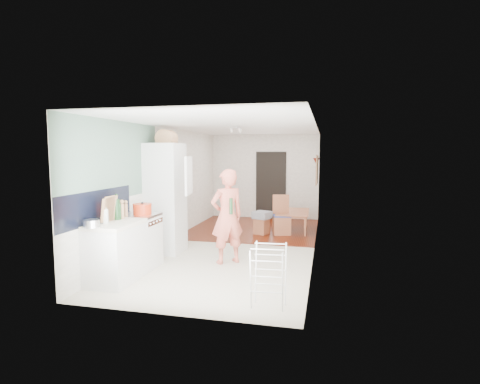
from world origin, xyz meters
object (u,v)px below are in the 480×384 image
at_px(person, 227,208).
at_px(drying_rack, 269,276).
at_px(dining_table, 294,223).
at_px(dining_chair, 282,215).
at_px(stool, 262,226).

relative_size(person, drying_rack, 2.45).
bearing_deg(dining_table, drying_rack, 179.22).
distance_m(dining_chair, drying_rack, 4.31).
relative_size(dining_chair, drying_rack, 1.17).
relative_size(dining_table, stool, 3.03).
bearing_deg(person, stool, -134.36).
relative_size(stool, drying_rack, 0.49).
bearing_deg(dining_table, person, 161.26).
bearing_deg(drying_rack, dining_table, 86.36).
xyz_separation_m(stool, drying_rack, (0.81, -4.20, 0.21)).
bearing_deg(dining_chair, drying_rack, -99.58).
height_order(person, dining_table, person).
relative_size(person, stool, 5.05).
relative_size(dining_table, drying_rack, 1.47).
distance_m(person, stool, 2.58).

